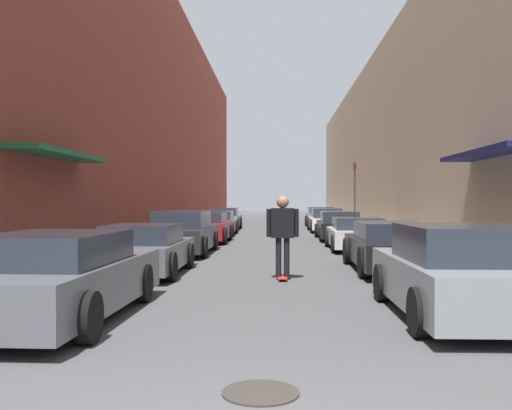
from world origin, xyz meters
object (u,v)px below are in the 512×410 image
at_px(parked_car_right_2, 357,234).
at_px(parked_car_right_3, 339,226).
at_px(parked_car_left_0, 59,277).
at_px(traffic_light, 355,188).
at_px(parked_car_right_0, 461,273).
at_px(manhole_cover, 261,393).
at_px(parked_car_left_3, 204,228).
at_px(parked_car_right_4, 326,220).
at_px(parked_car_left_4, 217,223).
at_px(parked_car_left_2, 183,233).
at_px(skateboarder, 283,228).
at_px(parked_car_right_5, 320,217).
at_px(parked_car_left_1, 145,250).
at_px(parked_car_left_5, 225,219).
at_px(parked_car_right_1, 389,247).

xyz_separation_m(parked_car_right_2, parked_car_right_3, (-0.05, 5.37, 0.05)).
distance_m(parked_car_left_0, traffic_light, 26.21).
xyz_separation_m(parked_car_right_0, manhole_cover, (-2.86, -3.42, -0.65)).
height_order(parked_car_left_3, parked_car_right_4, parked_car_right_4).
distance_m(parked_car_left_0, parked_car_left_3, 15.38).
xyz_separation_m(parked_car_left_0, parked_car_left_4, (0.14, 20.39, -0.03)).
bearing_deg(parked_car_left_2, parked_car_right_4, 66.77).
relative_size(parked_car_left_4, skateboarder, 2.52).
bearing_deg(parked_car_right_0, traffic_light, 85.94).
bearing_deg(parked_car_left_0, parked_car_left_2, 89.41).
bearing_deg(skateboarder, parked_car_right_5, 83.85).
bearing_deg(skateboarder, parked_car_right_3, 78.66).
distance_m(parked_car_left_2, traffic_light, 16.66).
height_order(parked_car_left_1, manhole_cover, parked_car_left_1).
xyz_separation_m(parked_car_left_4, parked_car_right_0, (5.75, -20.02, 0.06)).
distance_m(parked_car_left_5, parked_car_right_2, 15.17).
xyz_separation_m(parked_car_right_2, parked_car_right_5, (0.05, 17.50, 0.09)).
bearing_deg(parked_car_right_5, skateboarder, -96.15).
bearing_deg(parked_car_left_1, manhole_cover, -69.97).
relative_size(parked_car_right_0, parked_car_right_1, 0.90).
xyz_separation_m(parked_car_left_5, parked_car_right_2, (5.92, -13.96, -0.08)).
distance_m(parked_car_right_0, parked_car_right_2, 11.53).
bearing_deg(manhole_cover, parked_car_right_4, 83.95).
height_order(parked_car_left_0, parked_car_right_1, parked_car_left_0).
xyz_separation_m(parked_car_left_5, parked_car_right_1, (5.91, -19.87, -0.04)).
height_order(parked_car_left_0, manhole_cover, parked_car_left_0).
bearing_deg(parked_car_right_0, parked_car_left_0, -176.45).
relative_size(parked_car_left_2, parked_car_right_0, 1.11).
bearing_deg(manhole_cover, parked_car_right_3, 81.99).
distance_m(parked_car_right_3, parked_car_right_4, 6.38).
height_order(parked_car_right_4, skateboarder, skateboarder).
distance_m(parked_car_left_0, parked_car_right_0, 5.90).
xyz_separation_m(parked_car_right_2, skateboarder, (-2.65, -7.58, 0.57)).
xyz_separation_m(parked_car_right_4, manhole_cover, (-2.83, -26.70, -0.63)).
bearing_deg(traffic_light, skateboarder, -101.87).
bearing_deg(parked_car_left_1, parked_car_left_2, 89.41).
bearing_deg(parked_car_right_4, parked_car_left_1, -107.37).
height_order(parked_car_right_0, parked_car_right_5, parked_car_right_0).
xyz_separation_m(parked_car_left_0, parked_car_left_5, (0.02, 25.85, 0.02)).
distance_m(parked_car_left_3, parked_car_right_2, 6.78).
relative_size(parked_car_right_0, parked_car_right_4, 0.87).
distance_m(parked_car_left_1, parked_car_left_4, 15.29).
xyz_separation_m(parked_car_right_0, parked_car_right_2, (0.05, 11.53, -0.10)).
bearing_deg(parked_car_right_4, parked_car_left_4, -150.30).
height_order(skateboarder, traffic_light, traffic_light).
bearing_deg(parked_car_right_1, parked_car_left_0, -134.69).
relative_size(parked_car_right_4, parked_car_right_5, 1.13).
bearing_deg(parked_car_left_0, parked_car_right_2, 63.47).
relative_size(skateboarder, manhole_cover, 2.63).
height_order(parked_car_left_1, skateboarder, skateboarder).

